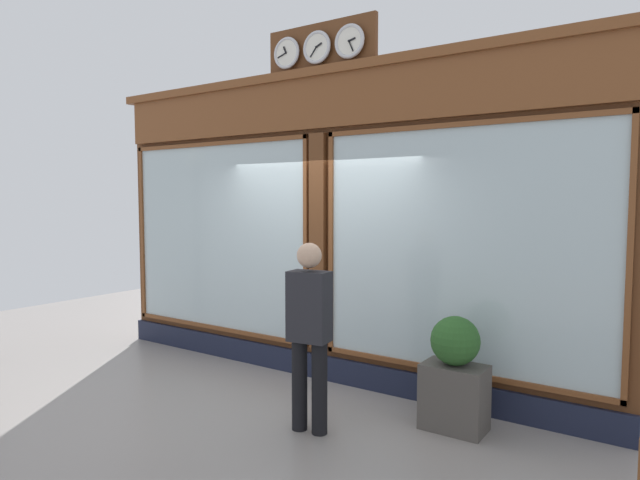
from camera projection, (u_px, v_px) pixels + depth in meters
ground_plane at (107, 479)px, 4.07m from camera, size 14.00×14.00×0.00m
shop_facade at (326, 224)px, 6.34m from camera, size 6.57×0.42×4.02m
pedestrian at (309, 329)px, 4.83m from camera, size 0.39×0.27×1.69m
planter_box at (454, 397)px, 4.92m from camera, size 0.56×0.36×0.59m
planter_shrub at (455, 341)px, 4.88m from camera, size 0.44×0.44×0.44m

